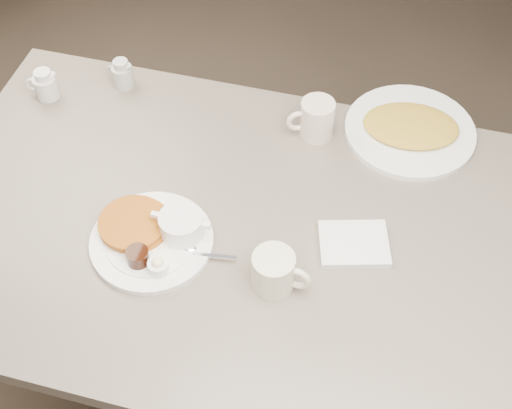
% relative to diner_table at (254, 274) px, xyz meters
% --- Properties ---
extents(diner_table, '(1.50, 0.90, 0.75)m').
position_rel_diner_table_xyz_m(diner_table, '(0.00, 0.00, 0.00)').
color(diner_table, slate).
rests_on(diner_table, ground).
extents(main_plate, '(0.32, 0.27, 0.07)m').
position_rel_diner_table_xyz_m(main_plate, '(-0.20, -0.08, 0.19)').
color(main_plate, white).
rests_on(main_plate, diner_table).
extents(coffee_mug_near, '(0.13, 0.10, 0.09)m').
position_rel_diner_table_xyz_m(coffee_mug_near, '(0.08, -0.12, 0.22)').
color(coffee_mug_near, '#EEE9CD').
rests_on(coffee_mug_near, diner_table).
extents(napkin, '(0.17, 0.15, 0.02)m').
position_rel_diner_table_xyz_m(napkin, '(0.22, 0.02, 0.18)').
color(napkin, white).
rests_on(napkin, diner_table).
extents(coffee_mug_far, '(0.13, 0.11, 0.10)m').
position_rel_diner_table_xyz_m(coffee_mug_far, '(0.07, 0.33, 0.22)').
color(coffee_mug_far, '#F2DFCE').
rests_on(coffee_mug_far, diner_table).
extents(creamer_left, '(0.09, 0.07, 0.08)m').
position_rel_diner_table_xyz_m(creamer_left, '(-0.62, 0.29, 0.21)').
color(creamer_left, white).
rests_on(creamer_left, diner_table).
extents(creamer_right, '(0.08, 0.07, 0.08)m').
position_rel_diner_table_xyz_m(creamer_right, '(-0.45, 0.37, 0.21)').
color(creamer_right, '#BBBCB7').
rests_on(creamer_right, diner_table).
extents(hash_plate, '(0.36, 0.36, 0.04)m').
position_rel_diner_table_xyz_m(hash_plate, '(0.29, 0.39, 0.18)').
color(hash_plate, white).
rests_on(hash_plate, diner_table).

